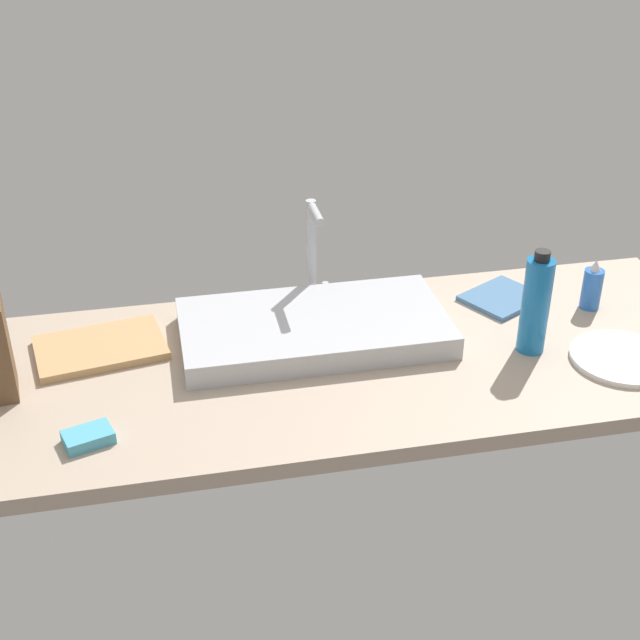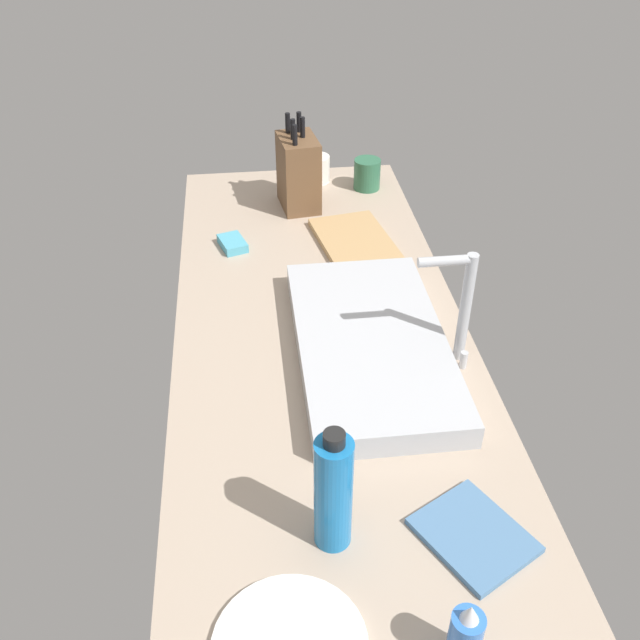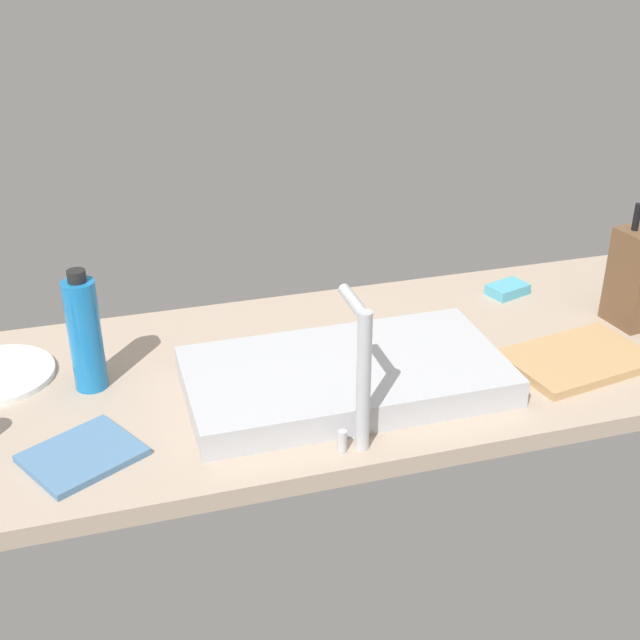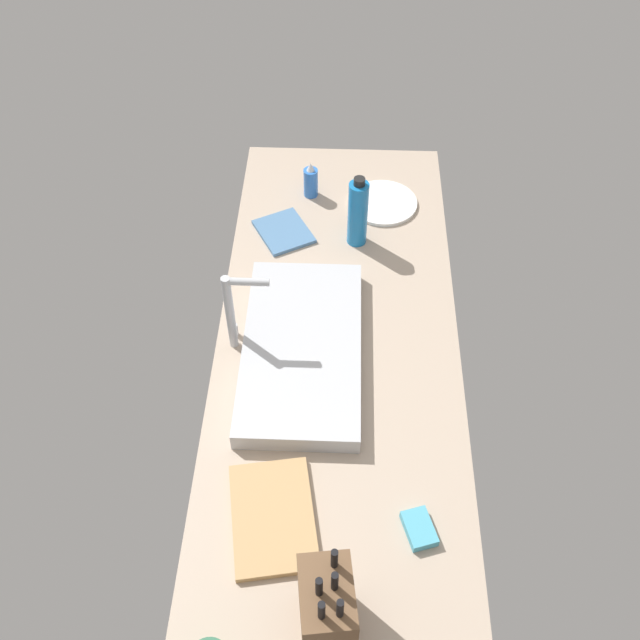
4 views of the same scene
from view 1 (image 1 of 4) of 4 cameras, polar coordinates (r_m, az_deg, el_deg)
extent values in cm
cube|color=tan|center=(189.92, -0.34, -3.13)|extent=(189.72, 66.33, 3.50)
cube|color=#B7BABF|center=(195.77, -0.40, -0.52)|extent=(59.58, 31.22, 5.36)
cylinder|color=#B7BABF|center=(207.84, -0.58, 4.54)|extent=(2.40, 2.40, 25.69)
cylinder|color=#B7BABF|center=(198.13, -0.29, 6.98)|extent=(2.00, 10.92, 2.00)
cylinder|color=#B7BABF|center=(213.31, 0.36, 1.99)|extent=(1.60, 1.60, 4.00)
cube|color=tan|center=(197.88, -14.18, -1.77)|extent=(30.25, 22.82, 1.80)
cylinder|color=blue|center=(217.26, 17.35, 1.95)|extent=(4.70, 4.70, 9.87)
cone|color=silver|center=(214.52, 17.60, 3.45)|extent=(2.59, 2.59, 2.80)
cylinder|color=#1970B7|center=(193.24, 13.91, 0.89)|extent=(6.09, 6.09, 21.80)
cylinder|color=black|center=(187.91, 14.35, 4.09)|extent=(3.35, 3.35, 2.20)
cylinder|color=white|center=(199.82, 19.16, -2.37)|extent=(22.40, 22.40, 1.20)
cube|color=teal|center=(217.18, 11.81, 1.43)|extent=(22.17, 21.07, 1.20)
cube|color=#4CA3BC|center=(170.51, -14.92, -7.41)|extent=(10.40, 8.45, 2.40)
camera|label=2|loc=(2.05, 38.19, 22.76)|focal=39.31mm
camera|label=3|loc=(3.04, 3.06, 26.46)|focal=47.06mm
camera|label=4|loc=(1.87, -51.96, 36.99)|focal=40.64mm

